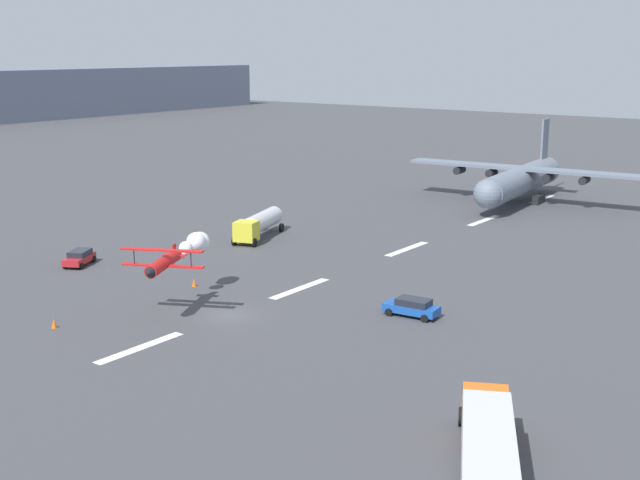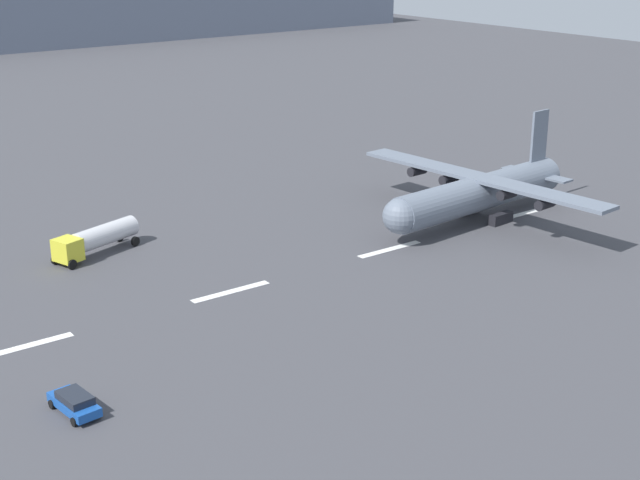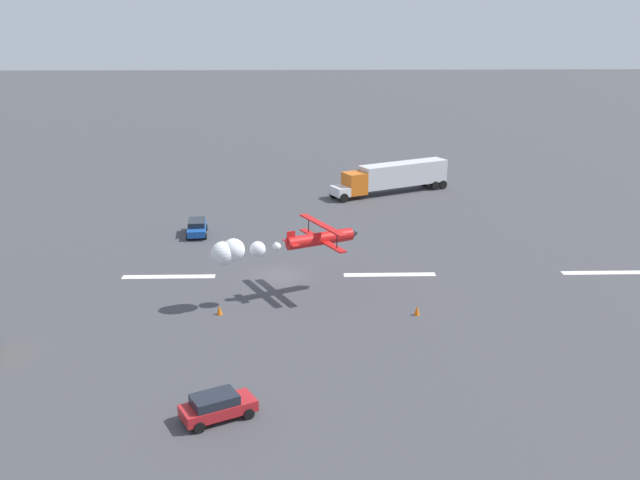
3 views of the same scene
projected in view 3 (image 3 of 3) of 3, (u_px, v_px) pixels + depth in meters
ground_plane at (280, 276)px, 63.92m from camera, size 440.00×440.00×0.00m
runway_stripe_3 at (607, 273)px, 64.65m from camera, size 8.00×0.90×0.01m
runway_stripe_4 at (390, 275)px, 64.16m from camera, size 8.00×0.90×0.01m
runway_stripe_5 at (169, 277)px, 63.68m from camera, size 8.00×0.90×0.01m
stunt_biplane_red at (267, 246)px, 57.09m from camera, size 11.74×7.48×2.18m
semi_truck_orange at (394, 176)px, 91.83m from camera, size 15.34×9.61×3.70m
followme_car_yellow at (197, 227)px, 75.21m from camera, size 2.38×4.71×1.52m
airport_staff_sedan at (217, 406)px, 41.49m from camera, size 4.55×3.52×1.52m
traffic_cone_near at (417, 310)px, 55.67m from camera, size 0.44×0.44×0.75m
traffic_cone_far at (219, 310)px, 55.76m from camera, size 0.44×0.44×0.75m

